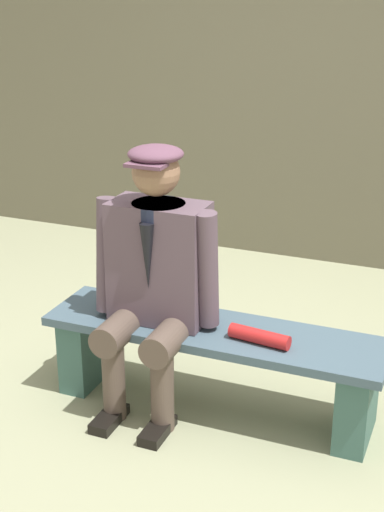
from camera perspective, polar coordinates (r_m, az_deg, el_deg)
name	(u,v)px	position (r m, az deg, el deg)	size (l,w,h in m)	color
ground_plane	(213,406)	(3.79, 1.59, -11.36)	(30.00, 30.00, 0.00)	gray
bench	(213,355)	(3.64, 1.64, -7.55)	(1.65, 0.43, 0.43)	#3F5561
seated_man	(155,272)	(3.52, -2.86, -1.23)	(0.63, 0.57, 1.29)	#55434E
rolled_magazine	(259,337)	(3.43, 5.15, -6.12)	(0.07, 0.07, 0.29)	#B21E1E
stadium_wall	(329,89)	(5.46, 10.41, 12.38)	(12.00, 0.24, 2.48)	#635E4A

